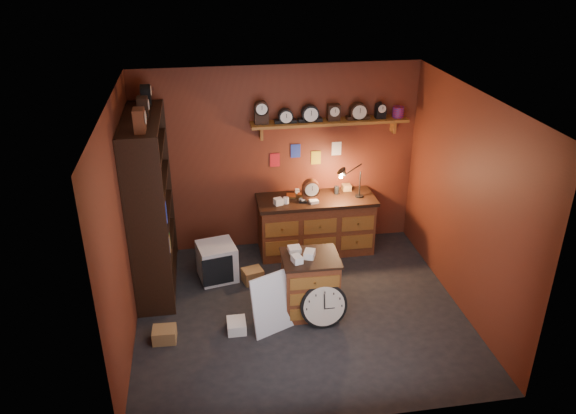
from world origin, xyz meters
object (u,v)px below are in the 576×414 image
(low_cabinet, at_px, (310,282))
(workbench, at_px, (316,222))
(shelving_unit, at_px, (148,198))
(big_round_clock, at_px, (324,305))

(low_cabinet, bearing_deg, workbench, 76.97)
(shelving_unit, relative_size, big_round_clock, 4.54)
(shelving_unit, distance_m, workbench, 2.47)
(shelving_unit, bearing_deg, workbench, 12.18)
(low_cabinet, distance_m, big_round_clock, 0.35)
(workbench, xyz_separation_m, big_round_clock, (-0.27, -1.78, -0.20))
(shelving_unit, height_order, big_round_clock, shelving_unit)
(shelving_unit, bearing_deg, low_cabinet, -27.39)
(low_cabinet, bearing_deg, shelving_unit, 153.98)
(shelving_unit, relative_size, workbench, 1.51)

